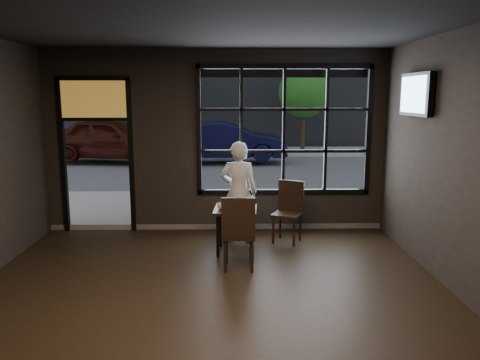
{
  "coord_description": "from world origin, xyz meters",
  "views": [
    {
      "loc": [
        0.26,
        -4.74,
        2.41
      ],
      "look_at": [
        0.4,
        2.2,
        1.15
      ],
      "focal_mm": 35.0,
      "sensor_mm": 36.0,
      "label": 1
    }
  ],
  "objects_px": {
    "cafe_table": "(235,230)",
    "navy_car": "(227,141)",
    "man": "(239,192)",
    "chair_near": "(239,232)"
  },
  "relations": [
    {
      "from": "navy_car",
      "to": "chair_near",
      "type": "bearing_deg",
      "value": 179.99
    },
    {
      "from": "cafe_table",
      "to": "chair_near",
      "type": "xyz_separation_m",
      "value": [
        0.04,
        -0.69,
        0.18
      ]
    },
    {
      "from": "cafe_table",
      "to": "navy_car",
      "type": "xyz_separation_m",
      "value": [
        -0.18,
        9.68,
        0.44
      ]
    },
    {
      "from": "cafe_table",
      "to": "navy_car",
      "type": "height_order",
      "value": "navy_car"
    },
    {
      "from": "cafe_table",
      "to": "navy_car",
      "type": "bearing_deg",
      "value": 94.88
    },
    {
      "from": "man",
      "to": "chair_near",
      "type": "bearing_deg",
      "value": 95.98
    },
    {
      "from": "cafe_table",
      "to": "chair_near",
      "type": "relative_size",
      "value": 0.66
    },
    {
      "from": "cafe_table",
      "to": "man",
      "type": "bearing_deg",
      "value": 87.67
    },
    {
      "from": "cafe_table",
      "to": "man",
      "type": "xyz_separation_m",
      "value": [
        0.06,
        0.57,
        0.49
      ]
    },
    {
      "from": "man",
      "to": "navy_car",
      "type": "xyz_separation_m",
      "value": [
        -0.24,
        9.11,
        -0.05
      ]
    }
  ]
}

